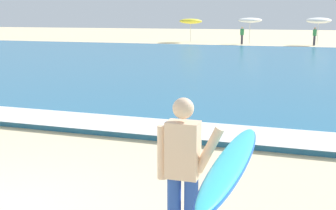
{
  "coord_description": "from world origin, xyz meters",
  "views": [
    {
      "loc": [
        3.83,
        -3.91,
        2.54
      ],
      "look_at": [
        1.61,
        2.72,
        1.1
      ],
      "focal_mm": 46.32,
      "sensor_mm": 36.0,
      "label": 1
    }
  ],
  "objects_px": {
    "beach_umbrella_2": "(319,21)",
    "beachgoer_near_row_left": "(315,36)",
    "beach_umbrella_1": "(250,20)",
    "beachgoer_near_row_mid": "(242,35)",
    "surfer_with_board": "(209,165)",
    "beach_umbrella_0": "(191,21)"
  },
  "relations": [
    {
      "from": "surfer_with_board",
      "to": "beach_umbrella_1",
      "type": "relative_size",
      "value": 1.25
    },
    {
      "from": "beach_umbrella_0",
      "to": "beachgoer_near_row_mid",
      "type": "xyz_separation_m",
      "value": [
        5.34,
        -1.81,
        -1.18
      ]
    },
    {
      "from": "beach_umbrella_2",
      "to": "beachgoer_near_row_left",
      "type": "height_order",
      "value": "beach_umbrella_2"
    },
    {
      "from": "surfer_with_board",
      "to": "beach_umbrella_0",
      "type": "relative_size",
      "value": 1.29
    },
    {
      "from": "beach_umbrella_1",
      "to": "beachgoer_near_row_mid",
      "type": "relative_size",
      "value": 1.52
    },
    {
      "from": "surfer_with_board",
      "to": "beach_umbrella_2",
      "type": "bearing_deg",
      "value": 88.1
    },
    {
      "from": "beachgoer_near_row_left",
      "to": "beachgoer_near_row_mid",
      "type": "xyz_separation_m",
      "value": [
        -6.24,
        -0.39,
        0.0
      ]
    },
    {
      "from": "beach_umbrella_2",
      "to": "beachgoer_near_row_mid",
      "type": "height_order",
      "value": "beach_umbrella_2"
    },
    {
      "from": "surfer_with_board",
      "to": "beachgoer_near_row_mid",
      "type": "distance_m",
      "value": 35.98
    },
    {
      "from": "surfer_with_board",
      "to": "beachgoer_near_row_left",
      "type": "height_order",
      "value": "surfer_with_board"
    },
    {
      "from": "beach_umbrella_2",
      "to": "beachgoer_near_row_left",
      "type": "distance_m",
      "value": 1.46
    },
    {
      "from": "beachgoer_near_row_left",
      "to": "beachgoer_near_row_mid",
      "type": "relative_size",
      "value": 1.0
    },
    {
      "from": "surfer_with_board",
      "to": "beachgoer_near_row_left",
      "type": "bearing_deg",
      "value": 88.47
    },
    {
      "from": "beach_umbrella_0",
      "to": "beachgoer_near_row_mid",
      "type": "bearing_deg",
      "value": -18.69
    },
    {
      "from": "beach_umbrella_0",
      "to": "beachgoer_near_row_mid",
      "type": "distance_m",
      "value": 5.76
    },
    {
      "from": "beachgoer_near_row_mid",
      "to": "beachgoer_near_row_left",
      "type": "bearing_deg",
      "value": 3.58
    },
    {
      "from": "beach_umbrella_1",
      "to": "beach_umbrella_2",
      "type": "bearing_deg",
      "value": 8.04
    },
    {
      "from": "beach_umbrella_1",
      "to": "beach_umbrella_0",
      "type": "bearing_deg",
      "value": 164.82
    },
    {
      "from": "beach_umbrella_2",
      "to": "beachgoer_near_row_mid",
      "type": "relative_size",
      "value": 1.53
    },
    {
      "from": "beach_umbrella_2",
      "to": "beach_umbrella_1",
      "type": "bearing_deg",
      "value": -171.96
    },
    {
      "from": "beach_umbrella_1",
      "to": "beach_umbrella_2",
      "type": "xyz_separation_m",
      "value": [
        5.84,
        0.82,
        -0.02
      ]
    },
    {
      "from": "surfer_with_board",
      "to": "beachgoer_near_row_mid",
      "type": "relative_size",
      "value": 1.89
    }
  ]
}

